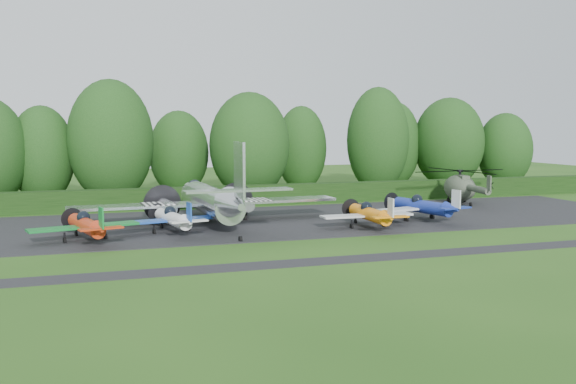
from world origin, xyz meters
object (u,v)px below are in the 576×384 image
object	(u,v)px
light_plane_orange	(369,214)
helicopter	(460,185)
light_plane_white	(173,218)
transport_plane	(211,200)
sign_board	(492,186)
light_plane_blue	(422,206)
light_plane_red	(86,225)

from	to	relation	value
light_plane_orange	helicopter	xyz separation A→B (m)	(15.70, 11.87, 0.67)
light_plane_white	light_plane_orange	distance (m)	14.84
transport_plane	helicopter	xyz separation A→B (m)	(26.80, 6.10, -0.12)
sign_board	light_plane_orange	bearing A→B (deg)	-148.68
light_plane_white	sign_board	distance (m)	40.08
helicopter	sign_board	size ratio (longest dim) A/B	4.31
transport_plane	light_plane_blue	bearing A→B (deg)	-8.69
transport_plane	light_plane_red	world-z (taller)	transport_plane
light_plane_white	light_plane_blue	distance (m)	20.53
light_plane_white	sign_board	xyz separation A→B (m)	(37.53, 14.08, -0.03)
helicopter	light_plane_red	bearing A→B (deg)	-173.90
light_plane_red	helicopter	distance (m)	38.03
transport_plane	light_plane_orange	distance (m)	12.54
light_plane_red	helicopter	bearing A→B (deg)	31.17
transport_plane	light_plane_white	distance (m)	4.89
light_plane_white	helicopter	distance (m)	31.75
light_plane_white	sign_board	bearing A→B (deg)	31.51
light_plane_white	light_plane_orange	world-z (taller)	light_plane_orange
sign_board	light_plane_red	bearing A→B (deg)	-164.71
light_plane_orange	sign_board	bearing A→B (deg)	35.11
light_plane_orange	light_plane_white	bearing A→B (deg)	169.59
light_plane_white	light_plane_blue	xyz separation A→B (m)	(20.53, -0.12, 0.10)
light_plane_orange	light_plane_red	bearing A→B (deg)	176.93
light_plane_red	sign_board	world-z (taller)	light_plane_red
transport_plane	sign_board	world-z (taller)	transport_plane
transport_plane	sign_board	distance (m)	35.69
transport_plane	light_plane_blue	size ratio (longest dim) A/B	2.70
transport_plane	helicopter	size ratio (longest dim) A/B	1.76
light_plane_white	helicopter	world-z (taller)	helicopter
transport_plane	helicopter	world-z (taller)	transport_plane
light_plane_white	transport_plane	bearing A→B (deg)	53.95
light_plane_blue	sign_board	size ratio (longest dim) A/B	2.81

